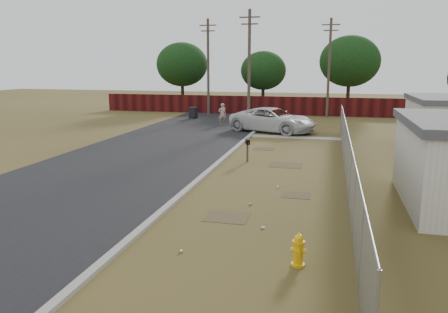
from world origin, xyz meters
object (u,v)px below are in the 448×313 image
(pedestrian, at_px, (222,114))
(trash_bin, at_px, (193,113))
(mailbox, at_px, (247,144))
(pickup_truck, at_px, (273,120))
(fire_hydrant, at_px, (298,251))

(pedestrian, height_order, trash_bin, pedestrian)
(pedestrian, bearing_deg, trash_bin, -68.73)
(mailbox, xyz_separation_m, trash_bin, (-8.22, 16.76, -0.39))
(mailbox, bearing_deg, pickup_truck, 90.35)
(fire_hydrant, height_order, pickup_truck, pickup_truck)
(mailbox, distance_m, pickup_truck, 10.45)
(mailbox, relative_size, trash_bin, 1.12)
(mailbox, distance_m, pedestrian, 13.99)
(fire_hydrant, distance_m, pickup_truck, 22.03)
(fire_hydrant, relative_size, mailbox, 0.73)
(pedestrian, bearing_deg, pickup_truck, 124.32)
(pickup_truck, relative_size, pedestrian, 3.59)
(fire_hydrant, xyz_separation_m, trash_bin, (-11.62, 28.06, 0.14))
(fire_hydrant, bearing_deg, pedestrian, 108.08)
(fire_hydrant, distance_m, trash_bin, 30.38)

